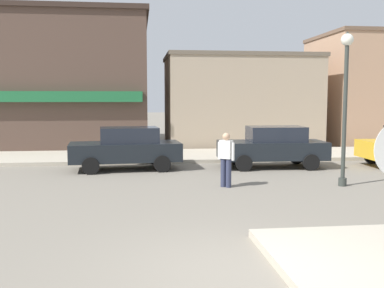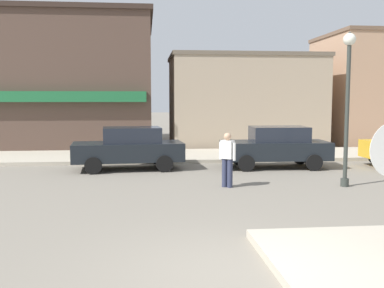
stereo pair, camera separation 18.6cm
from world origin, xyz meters
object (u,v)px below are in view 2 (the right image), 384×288
parked_car_second (276,146)px  pedestrian_crossing_near (227,158)px  parked_car_nearest (129,148)px  lamp_post (348,86)px

parked_car_second → pedestrian_crossing_near: size_ratio=2.52×
parked_car_nearest → pedestrian_crossing_near: bearing=-50.8°
lamp_post → parked_car_nearest: bearing=148.9°
parked_car_nearest → parked_car_second: size_ratio=1.02×
parked_car_second → lamp_post: bearing=-75.3°
parked_car_second → pedestrian_crossing_near: pedestrian_crossing_near is taller
pedestrian_crossing_near → parked_car_nearest: bearing=129.2°
lamp_post → parked_car_second: 4.48m
parked_car_nearest → parked_car_second: same height
lamp_post → pedestrian_crossing_near: lamp_post is taller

